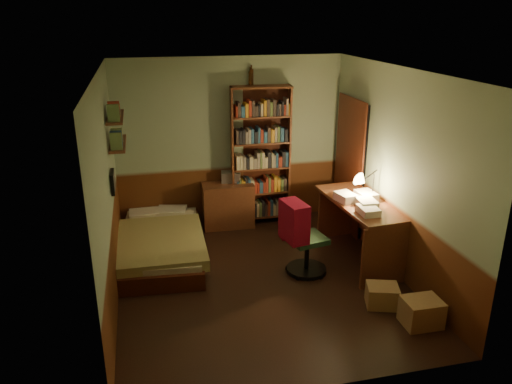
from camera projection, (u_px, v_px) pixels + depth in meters
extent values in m
cube|color=black|center=(260.00, 280.00, 6.34)|extent=(3.50, 4.00, 0.02)
cube|color=silver|center=(261.00, 70.00, 5.45)|extent=(3.50, 4.00, 0.02)
cube|color=gray|center=(230.00, 142.00, 7.73)|extent=(3.50, 0.02, 2.60)
cube|color=gray|center=(107.00, 195.00, 5.52)|extent=(0.02, 4.00, 2.60)
cube|color=gray|center=(397.00, 173.00, 6.27)|extent=(0.02, 4.00, 2.60)
cube|color=gray|center=(319.00, 261.00, 4.06)|extent=(3.50, 0.02, 2.60)
cube|color=black|center=(351.00, 166.00, 7.55)|extent=(0.06, 0.90, 2.00)
cube|color=#38150B|center=(348.00, 166.00, 7.55)|extent=(0.02, 0.98, 2.08)
cube|color=olive|center=(160.00, 236.00, 6.87)|extent=(1.25, 2.12, 0.61)
cube|color=#552A19|center=(228.00, 205.00, 7.82)|extent=(0.80, 0.42, 0.70)
cube|color=#B2B2B7|center=(231.00, 176.00, 7.80)|extent=(0.33, 0.27, 0.16)
cube|color=#552A19|center=(261.00, 156.00, 7.76)|extent=(0.96, 0.38, 2.17)
cylinder|color=black|center=(251.00, 77.00, 7.42)|extent=(0.06, 0.06, 0.24)
cylinder|color=black|center=(250.00, 78.00, 7.42)|extent=(0.06, 0.06, 0.20)
cube|color=#552A19|center=(359.00, 230.00, 6.77)|extent=(0.76, 1.60, 0.83)
cube|color=silver|center=(346.00, 197.00, 6.61)|extent=(0.27, 0.32, 0.11)
cone|color=black|center=(374.00, 177.00, 6.62)|extent=(0.23, 0.23, 0.61)
cube|color=#275132|center=(308.00, 234.00, 6.36)|extent=(0.62, 0.57, 1.09)
cube|color=maroon|center=(295.00, 174.00, 6.10)|extent=(0.37, 0.48, 0.50)
cube|color=#552A19|center=(118.00, 144.00, 6.45)|extent=(0.20, 0.90, 0.03)
cube|color=#552A19|center=(115.00, 117.00, 6.33)|extent=(0.20, 0.90, 0.03)
cube|color=black|center=(113.00, 182.00, 6.09)|extent=(0.04, 0.32, 0.26)
cube|color=olive|center=(421.00, 312.00, 5.39)|extent=(0.41, 0.33, 0.30)
cube|color=olive|center=(382.00, 296.00, 5.75)|extent=(0.43, 0.39, 0.25)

